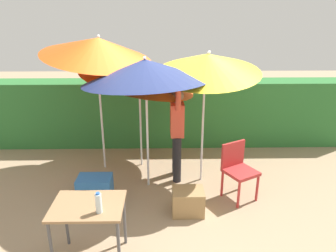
% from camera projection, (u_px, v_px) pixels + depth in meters
% --- Properties ---
extents(ground_plane, '(24.00, 24.00, 0.00)m').
position_uv_depth(ground_plane, '(168.00, 197.00, 4.89)').
color(ground_plane, '#9E8466').
extents(hedge_row, '(8.00, 0.70, 1.42)m').
position_uv_depth(hedge_row, '(166.00, 113.00, 6.79)').
color(hedge_row, '#2D7033').
rests_on(hedge_row, ground_plane).
extents(umbrella_rainbow, '(1.96, 1.95, 2.21)m').
position_uv_depth(umbrella_rainbow, '(145.00, 71.00, 4.59)').
color(umbrella_rainbow, silver).
rests_on(umbrella_rainbow, ground_plane).
extents(umbrella_orange, '(1.71, 1.71, 2.37)m').
position_uv_depth(umbrella_orange, '(207.00, 63.00, 4.73)').
color(umbrella_orange, silver).
rests_on(umbrella_orange, ground_plane).
extents(umbrella_yellow, '(2.10, 2.07, 2.22)m').
position_uv_depth(umbrella_yellow, '(139.00, 72.00, 5.40)').
color(umbrella_yellow, silver).
rests_on(umbrella_yellow, ground_plane).
extents(umbrella_navy, '(1.94, 1.91, 2.65)m').
position_uv_depth(umbrella_navy, '(98.00, 48.00, 5.13)').
color(umbrella_navy, silver).
rests_on(umbrella_navy, ground_plane).
extents(person_vendor, '(0.23, 0.55, 1.88)m').
position_uv_depth(person_vendor, '(177.00, 128.00, 5.19)').
color(person_vendor, black).
rests_on(person_vendor, ground_plane).
extents(chair_plastic, '(0.60, 0.60, 0.89)m').
position_uv_depth(chair_plastic, '(238.00, 167.00, 4.75)').
color(chair_plastic, '#B72D2D').
rests_on(chair_plastic, ground_plane).
extents(cooler_box, '(0.52, 0.34, 0.42)m').
position_uv_depth(cooler_box, '(95.00, 189.00, 4.71)').
color(cooler_box, '#2D6BB7').
rests_on(cooler_box, ground_plane).
extents(crate_cardboard, '(0.46, 0.35, 0.37)m').
position_uv_depth(crate_cardboard, '(188.00, 201.00, 4.45)').
color(crate_cardboard, '#9E7A4C').
rests_on(crate_cardboard, ground_plane).
extents(folding_table, '(0.80, 0.60, 0.75)m').
position_uv_depth(folding_table, '(88.00, 212.00, 3.43)').
color(folding_table, '#4C4C51').
rests_on(folding_table, ground_plane).
extents(bottle_water, '(0.07, 0.07, 0.24)m').
position_uv_depth(bottle_water, '(99.00, 203.00, 3.23)').
color(bottle_water, silver).
rests_on(bottle_water, folding_table).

